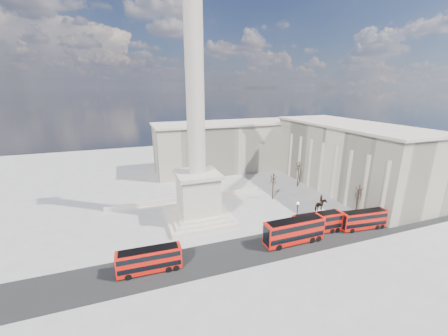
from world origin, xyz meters
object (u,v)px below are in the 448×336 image
(red_bus_b, at_px, (294,231))
(pedestrian_standing, at_px, (358,214))
(pedestrian_walking, at_px, (324,213))
(pedestrian_crossing, at_px, (271,226))
(victorian_lamp, at_px, (297,215))
(equestrian_statue, at_px, (319,217))
(red_bus_a, at_px, (150,260))
(red_bus_d, at_px, (364,219))
(red_bus_c, at_px, (317,223))
(nelsons_column, at_px, (197,163))

(red_bus_b, bearing_deg, pedestrian_standing, 10.96)
(pedestrian_walking, bearing_deg, pedestrian_crossing, 154.39)
(pedestrian_standing, xyz_separation_m, pedestrian_crossing, (-20.94, 1.99, -0.18))
(red_bus_b, height_order, victorian_lamp, victorian_lamp)
(equestrian_statue, bearing_deg, red_bus_a, -175.45)
(red_bus_b, relative_size, red_bus_d, 1.18)
(equestrian_statue, relative_size, pedestrian_crossing, 4.81)
(red_bus_b, distance_m, red_bus_c, 6.59)
(victorian_lamp, relative_size, equestrian_statue, 0.93)
(nelsons_column, xyz_separation_m, red_bus_a, (-11.74, -15.04, -10.81))
(red_bus_c, bearing_deg, pedestrian_standing, 12.80)
(red_bus_d, distance_m, pedestrian_walking, 8.47)
(red_bus_a, distance_m, pedestrian_walking, 39.40)
(red_bus_a, xyz_separation_m, pedestrian_crossing, (24.47, 5.54, -1.33))
(red_bus_c, bearing_deg, nelsons_column, 148.48)
(red_bus_b, height_order, pedestrian_walking, red_bus_b)
(red_bus_d, height_order, pedestrian_crossing, red_bus_d)
(red_bus_c, height_order, pedestrian_crossing, red_bus_c)
(victorian_lamp, distance_m, pedestrian_walking, 11.99)
(red_bus_c, bearing_deg, red_bus_d, -7.49)
(red_bus_d, height_order, equestrian_statue, equestrian_statue)
(pedestrian_standing, bearing_deg, red_bus_c, 0.84)
(red_bus_a, height_order, red_bus_b, red_bus_b)
(victorian_lamp, height_order, equestrian_statue, equestrian_statue)
(victorian_lamp, distance_m, equestrian_statue, 6.06)
(nelsons_column, relative_size, red_bus_b, 4.25)
(nelsons_column, height_order, victorian_lamp, nelsons_column)
(red_bus_d, xyz_separation_m, pedestrian_walking, (-3.72, 7.49, -1.31))
(nelsons_column, height_order, pedestrian_standing, nelsons_column)
(pedestrian_walking, height_order, pedestrian_standing, pedestrian_standing)
(equestrian_statue, bearing_deg, red_bus_c, -136.08)
(nelsons_column, xyz_separation_m, victorian_lamp, (16.49, -12.84, -8.87))
(nelsons_column, distance_m, pedestrian_walking, 30.73)
(red_bus_b, bearing_deg, victorian_lamp, 50.00)
(pedestrian_crossing, bearing_deg, nelsons_column, 14.33)
(red_bus_a, distance_m, equestrian_statue, 34.19)
(red_bus_a, height_order, victorian_lamp, victorian_lamp)
(equestrian_statue, xyz_separation_m, pedestrian_crossing, (-9.61, 2.82, -1.77))
(victorian_lamp, height_order, pedestrian_walking, victorian_lamp)
(red_bus_b, xyz_separation_m, equestrian_statue, (8.01, 3.14, 0.05))
(red_bus_a, height_order, pedestrian_walking, red_bus_a)
(nelsons_column, distance_m, red_bus_c, 27.16)
(equestrian_statue, distance_m, pedestrian_standing, 11.47)
(red_bus_a, height_order, equestrian_statue, equestrian_statue)
(red_bus_a, xyz_separation_m, red_bus_c, (32.46, 1.15, 0.08))
(pedestrian_standing, bearing_deg, pedestrian_crossing, -15.07)
(red_bus_c, height_order, victorian_lamp, victorian_lamp)
(red_bus_b, distance_m, equestrian_statue, 8.60)
(pedestrian_standing, bearing_deg, red_bus_d, 45.09)
(red_bus_d, bearing_deg, pedestrian_crossing, 167.04)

